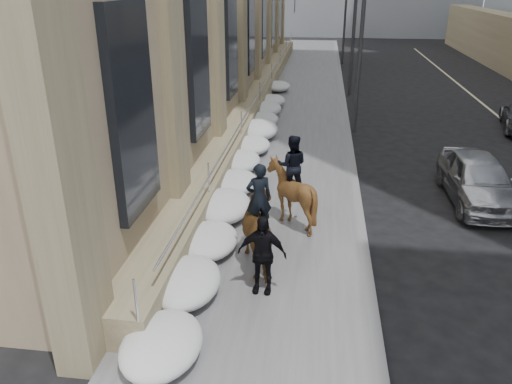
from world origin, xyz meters
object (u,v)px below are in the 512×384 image
mounted_horse_left (264,229)px  car_silver (478,179)px  mounted_horse_right (291,189)px  pedestrian (262,254)px

mounted_horse_left → car_silver: (6.26, 4.90, -0.33)m
car_silver → mounted_horse_right: bearing=-156.8°
pedestrian → car_silver: pedestrian is taller
mounted_horse_left → mounted_horse_right: size_ratio=0.99×
mounted_horse_left → pedestrian: (0.08, -1.10, -0.06)m
mounted_horse_right → car_silver: mounted_horse_right is taller
mounted_horse_left → pedestrian: bearing=71.2°
mounted_horse_right → car_silver: bearing=-158.0°
mounted_horse_left → car_silver: mounted_horse_left is taller
mounted_horse_right → pedestrian: size_ratio=1.39×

